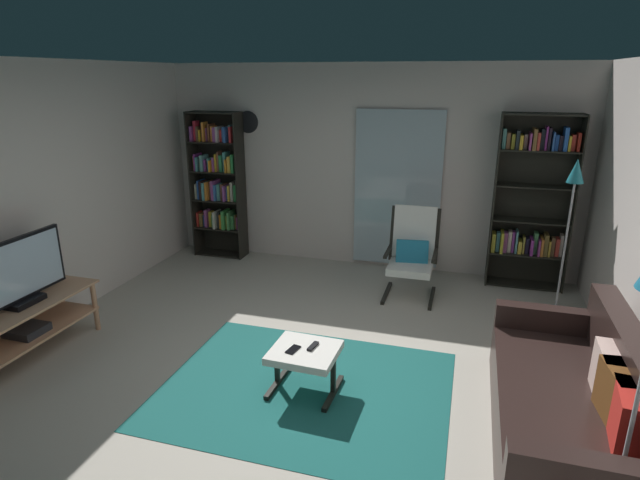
{
  "coord_description": "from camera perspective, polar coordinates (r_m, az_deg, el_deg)",
  "views": [
    {
      "loc": [
        1.31,
        -3.62,
        2.44
      ],
      "look_at": [
        -0.09,
        1.12,
        0.86
      ],
      "focal_mm": 28.91,
      "sensor_mm": 36.0,
      "label": 1
    }
  ],
  "objects": [
    {
      "name": "ground_plane",
      "position": [
        4.55,
        -2.98,
        -14.67
      ],
      "size": [
        7.02,
        7.02,
        0.0
      ],
      "primitive_type": "plane",
      "color": "#BDB4A5"
    },
    {
      "name": "wall_back",
      "position": [
        6.74,
        5.09,
        7.95
      ],
      "size": [
        5.6,
        0.06,
        2.6
      ],
      "primitive_type": "cube",
      "color": "silver",
      "rests_on": "ground"
    },
    {
      "name": "wall_left",
      "position": [
        5.52,
        -30.78,
        3.3
      ],
      "size": [
        0.06,
        6.0,
        2.6
      ],
      "primitive_type": "cube",
      "color": "silver",
      "rests_on": "ground"
    },
    {
      "name": "glass_door_panel",
      "position": [
        6.66,
        8.53,
        5.5
      ],
      "size": [
        1.1,
        0.01,
        2.0
      ],
      "primitive_type": "cube",
      "color": "silver"
    },
    {
      "name": "area_rug",
      "position": [
        4.38,
        -1.63,
        -16.09
      ],
      "size": [
        2.3,
        1.8,
        0.01
      ],
      "primitive_type": "cube",
      "color": "#1C605B",
      "rests_on": "ground"
    },
    {
      "name": "tv_stand",
      "position": [
        5.31,
        -29.64,
        -7.91
      ],
      "size": [
        0.5,
        1.33,
        0.53
      ],
      "color": "tan",
      "rests_on": "ground"
    },
    {
      "name": "television",
      "position": [
        5.15,
        -30.37,
        -3.21
      ],
      "size": [
        0.2,
        0.97,
        0.6
      ],
      "color": "black",
      "rests_on": "tv_stand"
    },
    {
      "name": "bookshelf_near_tv",
      "position": [
        7.24,
        -11.2,
        6.39
      ],
      "size": [
        0.71,
        0.3,
        1.99
      ],
      "color": "black",
      "rests_on": "ground"
    },
    {
      "name": "bookshelf_near_sofa",
      "position": [
        6.5,
        22.41,
        4.13
      ],
      "size": [
        0.88,
        0.3,
        2.05
      ],
      "color": "black",
      "rests_on": "ground"
    },
    {
      "name": "leather_sofa",
      "position": [
        4.05,
        26.51,
        -16.19
      ],
      "size": [
        0.89,
        1.99,
        0.83
      ],
      "color": "black",
      "rests_on": "ground"
    },
    {
      "name": "lounge_armchair",
      "position": [
        5.97,
        10.19,
        -1.14
      ],
      "size": [
        0.56,
        0.65,
        1.02
      ],
      "color": "black",
      "rests_on": "ground"
    },
    {
      "name": "ottoman",
      "position": [
        4.2,
        -1.72,
        -12.76
      ],
      "size": [
        0.54,
        0.5,
        0.37
      ],
      "color": "white",
      "rests_on": "ground"
    },
    {
      "name": "tv_remote",
      "position": [
        4.19,
        -0.79,
        -11.67
      ],
      "size": [
        0.06,
        0.15,
        0.02
      ],
      "primitive_type": "cube",
      "rotation": [
        0.0,
        0.0,
        -0.15
      ],
      "color": "black",
      "rests_on": "ottoman"
    },
    {
      "name": "cell_phone",
      "position": [
        4.15,
        -3.0,
        -12.01
      ],
      "size": [
        0.1,
        0.15,
        0.01
      ],
      "primitive_type": "cube",
      "rotation": [
        0.0,
        0.0,
        -0.21
      ],
      "color": "black",
      "rests_on": "ottoman"
    },
    {
      "name": "floor_lamp_by_shelf",
      "position": [
        5.83,
        26.18,
        4.45
      ],
      "size": [
        0.22,
        0.22,
        1.65
      ],
      "color": "#A5A5AD",
      "rests_on": "ground"
    },
    {
      "name": "wall_clock",
      "position": [
        7.09,
        -7.96,
        12.81
      ],
      "size": [
        0.29,
        0.03,
        0.29
      ],
      "color": "silver"
    }
  ]
}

